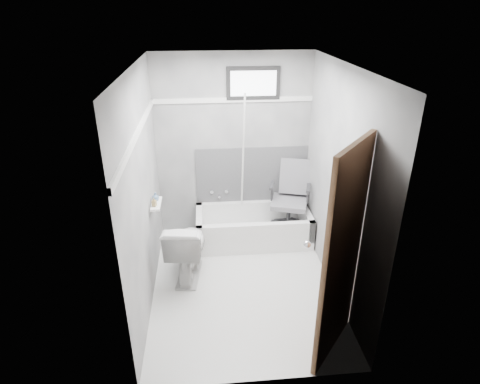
{
  "coord_description": "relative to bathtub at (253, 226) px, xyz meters",
  "views": [
    {
      "loc": [
        -0.37,
        -3.67,
        2.91
      ],
      "look_at": [
        0.0,
        0.35,
        1.0
      ],
      "focal_mm": 30.0,
      "sensor_mm": 36.0,
      "label": 1
    }
  ],
  "objects": [
    {
      "name": "ceiling",
      "position": [
        -0.23,
        -0.93,
        2.19
      ],
      "size": [
        2.6,
        2.6,
        0.0
      ],
      "primitive_type": "plane",
      "rotation": [
        3.14,
        0.0,
        0.0
      ],
      "color": "silver",
      "rests_on": "floor"
    },
    {
      "name": "wall_front",
      "position": [
        -0.23,
        -2.23,
        0.99
      ],
      "size": [
        2.0,
        0.02,
        2.4
      ],
      "primitive_type": "cube",
      "color": "slate",
      "rests_on": "floor"
    },
    {
      "name": "trim_back",
      "position": [
        -0.23,
        0.36,
        1.61
      ],
      "size": [
        2.0,
        0.02,
        0.06
      ],
      "primitive_type": "cube",
      "color": "white",
      "rests_on": "wall_back"
    },
    {
      "name": "faucet",
      "position": [
        -0.43,
        0.34,
        0.34
      ],
      "size": [
        0.26,
        0.1,
        0.16
      ],
      "primitive_type": null,
      "color": "silver",
      "rests_on": "wall_back"
    },
    {
      "name": "soap_bottle_b",
      "position": [
        -1.17,
        -0.53,
        0.75
      ],
      "size": [
        0.11,
        0.11,
        0.1
      ],
      "primitive_type": "imported",
      "rotation": [
        0.0,
        0.0,
        0.9
      ],
      "color": "slate",
      "rests_on": "shelf"
    },
    {
      "name": "shelf",
      "position": [
        -1.16,
        -0.59,
        0.69
      ],
      "size": [
        0.1,
        0.32,
        0.02
      ],
      "primitive_type": "cube",
      "color": "white",
      "rests_on": "wall_left"
    },
    {
      "name": "wall_left",
      "position": [
        -1.23,
        -0.93,
        0.99
      ],
      "size": [
        0.02,
        2.6,
        2.4
      ],
      "primitive_type": "cube",
      "color": "slate",
      "rests_on": "floor"
    },
    {
      "name": "wall_right",
      "position": [
        0.77,
        -0.93,
        0.99
      ],
      "size": [
        0.02,
        2.6,
        2.4
      ],
      "primitive_type": "cube",
      "color": "slate",
      "rests_on": "floor"
    },
    {
      "name": "bathtub",
      "position": [
        0.0,
        0.0,
        0.0
      ],
      "size": [
        1.5,
        0.7,
        0.42
      ],
      "primitive_type": null,
      "color": "white",
      "rests_on": "floor"
    },
    {
      "name": "trim_left",
      "position": [
        -1.22,
        -0.93,
        1.61
      ],
      "size": [
        0.02,
        2.6,
        0.06
      ],
      "primitive_type": "cube",
      "color": "white",
      "rests_on": "wall_left"
    },
    {
      "name": "door",
      "position": [
        0.75,
        -2.21,
        0.79
      ],
      "size": [
        0.78,
        0.78,
        2.0
      ],
      "primitive_type": null,
      "color": "#50391D",
      "rests_on": "floor"
    },
    {
      "name": "soap_bottle_a",
      "position": [
        -1.17,
        -0.67,
        0.76
      ],
      "size": [
        0.05,
        0.05,
        0.1
      ],
      "primitive_type": "imported",
      "rotation": [
        0.0,
        0.0,
        -0.27
      ],
      "color": "#9C834E",
      "rests_on": "shelf"
    },
    {
      "name": "wall_back",
      "position": [
        -0.23,
        0.37,
        0.99
      ],
      "size": [
        2.0,
        0.02,
        2.4
      ],
      "primitive_type": "cube",
      "color": "slate",
      "rests_on": "floor"
    },
    {
      "name": "backerboard",
      "position": [
        0.02,
        0.36,
        0.59
      ],
      "size": [
        1.5,
        0.02,
        0.78
      ],
      "primitive_type": "cube",
      "color": "#4C4C4F",
      "rests_on": "wall_back"
    },
    {
      "name": "window",
      "position": [
        0.02,
        0.36,
        1.81
      ],
      "size": [
        0.66,
        0.04,
        0.4
      ],
      "primitive_type": null,
      "color": "black",
      "rests_on": "wall_back"
    },
    {
      "name": "toilet",
      "position": [
        -0.85,
        -0.69,
        0.16
      ],
      "size": [
        0.51,
        0.8,
        0.74
      ],
      "primitive_type": "imported",
      "rotation": [
        0.0,
        0.0,
        3.02
      ],
      "color": "silver",
      "rests_on": "floor"
    },
    {
      "name": "floor",
      "position": [
        -0.23,
        -0.93,
        -0.21
      ],
      "size": [
        2.6,
        2.6,
        0.0
      ],
      "primitive_type": "plane",
      "color": "white",
      "rests_on": "ground"
    },
    {
      "name": "pole",
      "position": [
        -0.13,
        0.13,
        0.84
      ],
      "size": [
        0.02,
        0.46,
        1.91
      ],
      "primitive_type": "cylinder",
      "rotation": [
        0.22,
        0.0,
        0.0
      ],
      "color": "silver",
      "rests_on": "bathtub"
    },
    {
      "name": "office_chair",
      "position": [
        0.48,
        0.05,
        0.37
      ],
      "size": [
        0.67,
        0.67,
        0.93
      ],
      "primitive_type": null,
      "rotation": [
        0.0,
        0.0,
        -0.29
      ],
      "color": "slate",
      "rests_on": "bathtub"
    }
  ]
}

